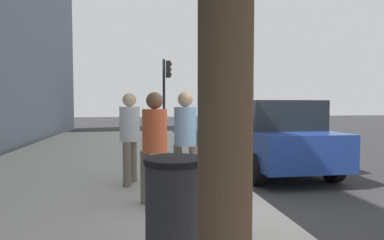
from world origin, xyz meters
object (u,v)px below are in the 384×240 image
object	(u,v)px
pedestrian_at_meter	(185,134)
pedestrian_bystander	(155,140)
parked_sedan_near	(270,135)
trash_bin	(174,209)
parking_meter	(215,132)
parking_officer	(130,131)
traffic_signal	(166,85)

from	to	relation	value
pedestrian_at_meter	pedestrian_bystander	world-z (taller)	pedestrian_at_meter
parked_sedan_near	trash_bin	size ratio (longest dim) A/B	4.39
parking_meter	parked_sedan_near	xyz separation A→B (m)	(1.84, -1.92, -0.27)
pedestrian_at_meter	parking_officer	world-z (taller)	same
pedestrian_bystander	trash_bin	xyz separation A→B (m)	(-1.71, -0.09, -0.49)
pedestrian_bystander	traffic_signal	size ratio (longest dim) A/B	0.47
parking_meter	traffic_signal	bearing A→B (deg)	0.54
parking_officer	traffic_signal	size ratio (longest dim) A/B	0.48
pedestrian_at_meter	parking_officer	distance (m)	1.23
pedestrian_at_meter	traffic_signal	distance (m)	9.17
parking_meter	trash_bin	world-z (taller)	parking_meter
parking_officer	pedestrian_bystander	bearing A→B (deg)	-57.40
traffic_signal	trash_bin	xyz separation A→B (m)	(-11.33, 0.99, -1.92)
pedestrian_at_meter	traffic_signal	xyz separation A→B (m)	(9.05, -0.52, 1.40)
parking_meter	pedestrian_bystander	xyz separation A→B (m)	(-0.93, 1.16, -0.02)
parking_officer	parked_sedan_near	distance (m)	3.77
pedestrian_at_meter	trash_bin	bearing A→B (deg)	-137.88
pedestrian_at_meter	pedestrian_bystander	xyz separation A→B (m)	(-0.57, 0.55, -0.03)
parking_meter	pedestrian_at_meter	xyz separation A→B (m)	(-0.37, 0.61, 0.01)
pedestrian_bystander	parked_sedan_near	distance (m)	4.15
parked_sedan_near	trash_bin	world-z (taller)	parked_sedan_near
pedestrian_at_meter	parked_sedan_near	world-z (taller)	pedestrian_at_meter
trash_bin	parking_meter	bearing A→B (deg)	-22.02
trash_bin	pedestrian_bystander	bearing A→B (deg)	2.96
parking_officer	trash_bin	bearing A→B (deg)	-64.73
trash_bin	traffic_signal	bearing A→B (deg)	-4.98
parking_meter	parking_officer	distance (m)	1.61
parking_officer	parking_meter	bearing A→B (deg)	1.05
trash_bin	parking_officer	bearing A→B (deg)	9.00
pedestrian_bystander	traffic_signal	world-z (taller)	traffic_signal
pedestrian_bystander	parked_sedan_near	xyz separation A→B (m)	(2.78, -3.08, -0.25)
parking_meter	trash_bin	distance (m)	2.90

